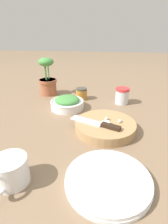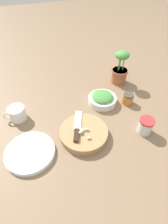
% 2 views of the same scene
% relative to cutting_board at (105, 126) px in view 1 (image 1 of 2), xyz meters
% --- Properties ---
extents(ground_plane, '(5.00, 5.00, 0.00)m').
position_rel_cutting_board_xyz_m(ground_plane, '(0.05, 0.11, -0.02)').
color(ground_plane, '#7F664C').
extents(cutting_board, '(0.23, 0.23, 0.04)m').
position_rel_cutting_board_xyz_m(cutting_board, '(0.00, 0.00, 0.00)').
color(cutting_board, tan).
rests_on(cutting_board, ground_plane).
extents(chef_knife, '(0.10, 0.19, 0.01)m').
position_rel_cutting_board_xyz_m(chef_knife, '(-0.02, 0.03, 0.02)').
color(chef_knife, black).
rests_on(chef_knife, cutting_board).
extents(garlic_cloves, '(0.06, 0.08, 0.02)m').
position_rel_cutting_board_xyz_m(garlic_cloves, '(-0.01, -0.01, 0.03)').
color(garlic_cloves, silver).
rests_on(garlic_cloves, cutting_board).
extents(herb_bowl, '(0.16, 0.16, 0.06)m').
position_rel_cutting_board_xyz_m(herb_bowl, '(0.18, 0.19, 0.01)').
color(herb_bowl, white).
rests_on(herb_bowl, ground_plane).
extents(spice_jar, '(0.07, 0.07, 0.08)m').
position_rel_cutting_board_xyz_m(spice_jar, '(0.28, -0.08, 0.02)').
color(spice_jar, silver).
rests_on(spice_jar, ground_plane).
extents(coffee_mug, '(0.11, 0.09, 0.07)m').
position_rel_cutting_board_xyz_m(coffee_mug, '(-0.28, 0.22, 0.02)').
color(coffee_mug, white).
rests_on(coffee_mug, ground_plane).
extents(plate_stack, '(0.22, 0.22, 0.02)m').
position_rel_cutting_board_xyz_m(plate_stack, '(-0.25, -0.01, -0.01)').
color(plate_stack, white).
rests_on(plate_stack, ground_plane).
extents(honey_jar, '(0.06, 0.06, 0.06)m').
position_rel_cutting_board_xyz_m(honey_jar, '(0.31, 0.14, 0.01)').
color(honey_jar, '#BC7A2D').
rests_on(honey_jar, ground_plane).
extents(potted_herb, '(0.10, 0.10, 0.21)m').
position_rel_cutting_board_xyz_m(potted_herb, '(0.37, 0.34, 0.07)').
color(potted_herb, '#A35B3D').
rests_on(potted_herb, ground_plane).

